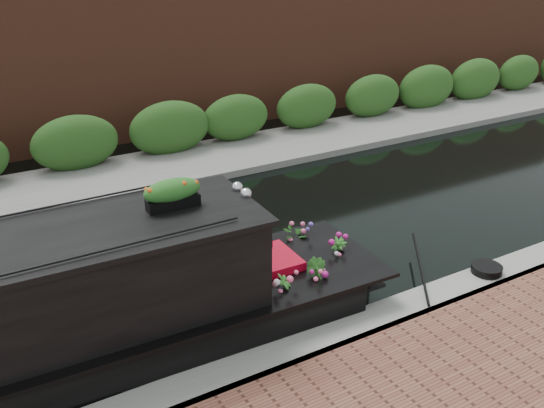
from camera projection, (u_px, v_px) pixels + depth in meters
ground at (154, 268)px, 10.28m from camera, size 80.00×80.00×0.00m
near_bank_coping at (245, 381)px, 7.68m from camera, size 40.00×0.60×0.50m
far_bank_path at (88, 186)px, 13.58m from camera, size 40.00×2.40×0.34m
far_hedge at (78, 174)px, 14.29m from camera, size 40.00×1.10×2.80m
far_brick_wall at (58, 149)px, 15.94m from camera, size 40.00×1.00×8.00m
rope_fender at (355, 271)px, 9.92m from camera, size 0.27×0.32×0.27m
coiled_mooring_rope at (487, 269)px, 9.63m from camera, size 0.49×0.49×0.12m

